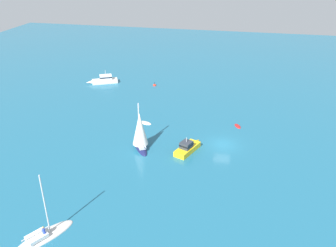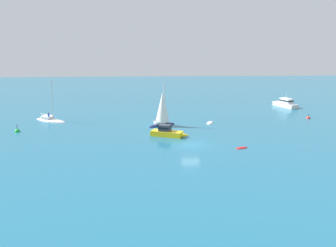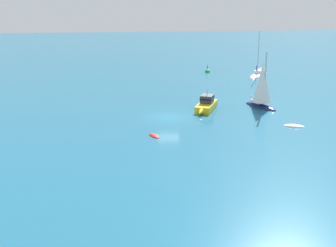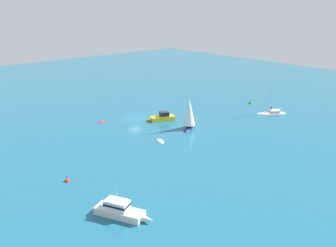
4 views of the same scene
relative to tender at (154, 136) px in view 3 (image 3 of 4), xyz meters
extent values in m
plane|color=#1E607F|center=(6.73, -1.97, 0.00)|extent=(167.74, 167.74, 0.00)
ellipsoid|color=#B21E1E|center=(0.00, 0.00, 0.00)|extent=(2.05, 1.51, 0.33)
ellipsoid|color=silver|center=(29.71, -18.45, 0.00)|extent=(6.58, 5.10, 0.75)
cube|color=white|center=(30.38, -18.86, 0.57)|extent=(2.38, 2.19, 0.39)
cylinder|color=silver|center=(29.16, -18.10, 3.83)|extent=(0.14, 0.14, 6.90)
cylinder|color=silver|center=(30.41, -18.88, 1.01)|extent=(2.56, 1.65, 0.11)
cylinder|color=blue|center=(29.98, -18.22, 0.89)|extent=(0.32, 0.32, 1.02)
sphere|color=tan|center=(29.98, -18.22, 1.52)|extent=(0.24, 0.24, 0.24)
ellipsoid|color=#191E4C|center=(10.34, -13.80, 0.00)|extent=(4.98, 3.74, 0.86)
cube|color=silver|center=(10.86, -13.49, 0.62)|extent=(1.78, 1.59, 0.38)
cylinder|color=silver|center=(9.92, -14.06, 3.72)|extent=(0.19, 0.19, 6.59)
cylinder|color=silver|center=(10.88, -13.48, 1.06)|extent=(2.00, 1.29, 0.15)
cone|color=white|center=(10.26, -13.85, 3.20)|extent=(3.08, 3.08, 4.94)
cube|color=yellow|center=(9.83, -6.90, 0.40)|extent=(5.02, 3.43, 0.80)
cone|color=yellow|center=(7.17, -5.81, 0.40)|extent=(1.39, 1.18, 0.80)
cube|color=#2D333D|center=(10.12, -7.02, 1.27)|extent=(2.07, 1.94, 0.94)
cube|color=black|center=(10.12, -7.02, 1.31)|extent=(2.12, 1.99, 0.24)
cylinder|color=silver|center=(10.12, -7.02, 2.10)|extent=(0.08, 0.08, 0.73)
ellipsoid|color=silver|center=(2.09, -15.38, 0.00)|extent=(1.78, 2.53, 0.45)
sphere|color=green|center=(33.12, -10.66, 0.00)|extent=(0.88, 0.88, 0.88)
cylinder|color=black|center=(33.12, -10.66, 0.80)|extent=(0.08, 0.08, 0.71)
camera|label=1|loc=(53.54, -0.37, 26.38)|focal=37.55mm
camera|label=2|loc=(12.42, 53.80, 15.92)|focal=44.72mm
camera|label=3|loc=(-49.56, 2.60, 16.46)|focal=54.35mm
camera|label=4|loc=(-33.83, -58.53, 21.91)|focal=38.57mm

